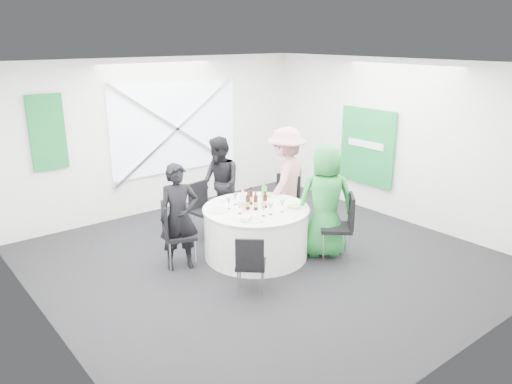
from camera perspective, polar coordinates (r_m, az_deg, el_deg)
floor at (r=7.41m, az=0.98°, el=-7.76°), size 6.00×6.00×0.00m
ceiling at (r=6.71m, az=1.10°, el=14.41°), size 6.00×6.00×0.00m
wall_back at (r=9.38m, az=-10.83°, el=6.36°), size 6.00×0.00×6.00m
wall_front at (r=5.11m, az=23.12°, el=-4.14°), size 6.00×0.00×6.00m
wall_left at (r=5.59m, az=-23.37°, el=-2.34°), size 0.00×6.00×6.00m
wall_right at (r=9.09m, az=15.82°, el=5.67°), size 0.00×6.00×6.00m
window_panel at (r=9.46m, az=-9.14°, el=7.17°), size 2.60×0.03×1.60m
window_brace_a at (r=9.43m, az=-9.01°, el=7.13°), size 2.63×0.05×1.84m
window_brace_b at (r=9.43m, az=-9.01°, el=7.13°), size 2.63×0.05×1.84m
green_banner at (r=8.54m, az=-22.72°, el=6.30°), size 0.55×0.04×1.20m
green_sign at (r=9.44m, az=12.56°, el=5.08°), size 0.05×1.20×1.40m
banquet_table at (r=7.40m, az=0.00°, el=-4.58°), size 1.56×1.56×0.76m
chair_back at (r=8.10m, az=-6.07°, el=-1.54°), size 0.48×0.48×0.91m
chair_back_left at (r=7.10m, az=-9.40°, el=-4.30°), size 0.56×0.56×0.94m
chair_back_right at (r=8.24m, az=3.37°, el=-0.89°), size 0.59×0.58×0.97m
chair_front_right at (r=7.36m, az=9.84°, el=-3.34°), size 0.63×0.63×0.98m
chair_front_left at (r=6.26m, az=-0.66°, el=-7.94°), size 0.52×0.52×0.82m
person_man_back_left at (r=6.98m, az=-8.80°, el=-2.84°), size 0.64×0.52×1.52m
person_man_back at (r=8.32m, az=-4.17°, el=0.89°), size 0.55×0.83×1.58m
person_woman_pink at (r=8.22m, az=3.43°, el=1.35°), size 1.25×0.97×1.76m
person_woman_green at (r=7.36m, az=7.95°, el=-1.02°), size 0.98×0.92×1.69m
plate_back at (r=7.73m, az=-2.15°, el=-0.54°), size 0.28×0.28×0.01m
plate_back_left at (r=7.14m, az=-4.27°, el=-2.14°), size 0.29×0.29×0.01m
plate_back_right at (r=7.76m, az=1.21°, el=-0.41°), size 0.27×0.27×0.04m
plate_front_right at (r=7.25m, az=4.34°, el=-1.75°), size 0.28×0.28×0.04m
plate_front_left at (r=6.76m, az=-0.31°, el=-3.24°), size 0.25×0.25×0.01m
napkin at (r=6.75m, az=-1.12°, el=-2.99°), size 0.21×0.19×0.05m
beer_bottle_a at (r=7.17m, az=-0.93°, el=-1.21°), size 0.06×0.06×0.26m
beer_bottle_b at (r=7.38m, az=-0.61°, el=-0.64°), size 0.06×0.06×0.27m
beer_bottle_c at (r=7.24m, az=1.04°, el=-1.08°), size 0.06×0.06×0.25m
beer_bottle_d at (r=7.15m, az=-0.04°, el=-1.26°), size 0.06×0.06×0.27m
green_water_bottle at (r=7.39m, az=0.94°, el=-0.39°), size 0.08×0.08×0.33m
clear_water_bottle at (r=7.10m, az=-1.51°, el=-1.24°), size 0.08×0.08×0.31m
wine_glass_a at (r=6.95m, az=1.70°, el=-1.63°), size 0.07×0.07×0.17m
wine_glass_b at (r=6.99m, az=-1.86°, el=-1.52°), size 0.07×0.07×0.17m
wine_glass_c at (r=7.19m, az=-3.15°, el=-0.98°), size 0.07×0.07×0.17m
wine_glass_d at (r=7.06m, az=3.03°, el=-1.33°), size 0.07×0.07×0.17m
wine_glass_e at (r=7.37m, az=-2.38°, el=-0.51°), size 0.07×0.07×0.17m
wine_glass_f at (r=6.89m, az=0.88°, el=-1.78°), size 0.07×0.07×0.17m
fork_a at (r=6.82m, az=-2.69°, el=-3.11°), size 0.10×0.13×0.01m
knife_a at (r=6.72m, az=0.17°, el=-3.40°), size 0.10×0.13×0.01m
fork_b at (r=7.67m, az=2.91°, el=-0.74°), size 0.08×0.14×0.01m
knife_b at (r=7.81m, az=0.31°, el=-0.39°), size 0.09×0.14×0.01m
fork_c at (r=7.78m, az=-1.36°, el=-0.46°), size 0.15×0.02×0.01m
knife_c at (r=7.56m, az=-3.73°, el=-1.03°), size 0.15×0.02×0.01m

